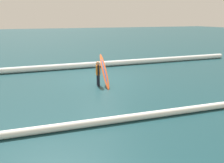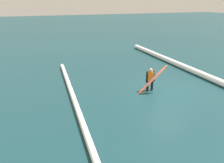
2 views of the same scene
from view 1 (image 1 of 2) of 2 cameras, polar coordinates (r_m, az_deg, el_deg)
The scene contains 5 objects.
ground_plane at distance 12.71m, azimuth -2.76°, elevation 0.29°, with size 146.29×146.29×0.00m, color #173C43.
surfer at distance 11.55m, azimuth -3.72°, elevation 2.48°, with size 0.26×0.56×1.34m.
surfboard at distance 11.59m, azimuth -2.04°, elevation 2.78°, with size 0.40×1.77×1.61m.
wave_crest_foreground at distance 16.15m, azimuth -5.11°, elevation 4.46°, with size 0.41×0.41×24.17m, color white.
wave_crest_midground at distance 8.54m, azimuth 16.23°, elevation -7.64°, with size 0.26×0.26×16.65m, color white.
Camera 1 is at (3.81, 11.61, 3.50)m, focal length 34.56 mm.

